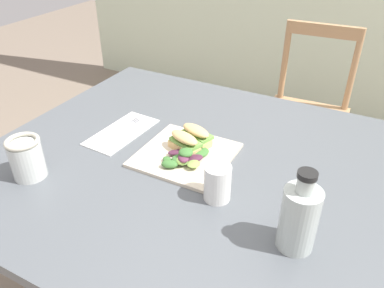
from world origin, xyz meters
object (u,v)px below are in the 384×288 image
at_px(dining_table, 190,191).
at_px(plate_lunch, 186,155).
at_px(chair_wooden_far, 306,114).
at_px(bottle_cold_brew, 298,221).
at_px(sandwich_half_front, 185,142).
at_px(sandwich_half_back, 196,135).
at_px(mason_jar_iced_tea, 27,160).
at_px(fork_on_napkin, 125,129).
at_px(cup_extra_side, 217,183).

distance_m(dining_table, plate_lunch, 0.12).
relative_size(dining_table, plate_lunch, 4.53).
bearing_deg(chair_wooden_far, bottle_cold_brew, -79.53).
bearing_deg(sandwich_half_front, dining_table, -36.90).
xyz_separation_m(plate_lunch, sandwich_half_back, (0.00, 0.07, 0.03)).
xyz_separation_m(chair_wooden_far, bottle_cold_brew, (0.22, -1.19, 0.36)).
xyz_separation_m(dining_table, sandwich_half_front, (-0.03, 0.02, 0.16)).
bearing_deg(chair_wooden_far, mason_jar_iced_tea, -110.42).
bearing_deg(fork_on_napkin, sandwich_half_back, 6.00).
bearing_deg(dining_table, chair_wooden_far, 82.50).
relative_size(dining_table, sandwich_half_back, 10.71).
relative_size(plate_lunch, bottle_cold_brew, 1.33).
bearing_deg(cup_extra_side, fork_on_napkin, 157.68).
bearing_deg(sandwich_half_back, dining_table, -76.35).
height_order(chair_wooden_far, fork_on_napkin, chair_wooden_far).
height_order(sandwich_half_front, bottle_cold_brew, bottle_cold_brew).
distance_m(fork_on_napkin, mason_jar_iced_tea, 0.33).
bearing_deg(sandwich_half_front, bottle_cold_brew, -27.95).
xyz_separation_m(mason_jar_iced_tea, cup_extra_side, (0.48, 0.15, -0.00)).
height_order(plate_lunch, mason_jar_iced_tea, mason_jar_iced_tea).
xyz_separation_m(bottle_cold_brew, cup_extra_side, (-0.21, 0.06, -0.02)).
bearing_deg(plate_lunch, fork_on_napkin, 170.79).
height_order(mason_jar_iced_tea, cup_extra_side, mason_jar_iced_tea).
bearing_deg(fork_on_napkin, bottle_cold_brew, -20.32).
bearing_deg(sandwich_half_back, fork_on_napkin, -174.00).
distance_m(plate_lunch, sandwich_half_front, 0.04).
distance_m(fork_on_napkin, cup_extra_side, 0.44).
height_order(plate_lunch, cup_extra_side, cup_extra_side).
bearing_deg(bottle_cold_brew, sandwich_half_back, 145.56).
xyz_separation_m(fork_on_napkin, cup_extra_side, (0.40, -0.17, 0.04)).
bearing_deg(cup_extra_side, mason_jar_iced_tea, -162.63).
bearing_deg(chair_wooden_far, plate_lunch, -98.57).
height_order(sandwich_half_front, mason_jar_iced_tea, mason_jar_iced_tea).
relative_size(sandwich_half_back, mason_jar_iced_tea, 0.95).
height_order(sandwich_half_front, cup_extra_side, cup_extra_side).
bearing_deg(dining_table, cup_extra_side, -40.17).
bearing_deg(plate_lunch, cup_extra_side, -38.51).
distance_m(plate_lunch, bottle_cold_brew, 0.42).
distance_m(dining_table, chair_wooden_far, 1.03).
distance_m(plate_lunch, sandwich_half_back, 0.07).
relative_size(chair_wooden_far, plate_lunch, 3.37).
xyz_separation_m(plate_lunch, mason_jar_iced_tea, (-0.33, -0.28, 0.05)).
distance_m(dining_table, sandwich_half_back, 0.17).
relative_size(sandwich_half_front, bottle_cold_brew, 0.56).
height_order(dining_table, fork_on_napkin, fork_on_napkin).
bearing_deg(fork_on_napkin, mason_jar_iced_tea, -104.13).
bearing_deg(sandwich_half_front, cup_extra_side, -39.64).
bearing_deg(bottle_cold_brew, sandwich_half_front, 152.05).
distance_m(plate_lunch, fork_on_napkin, 0.25).
relative_size(dining_table, sandwich_half_front, 10.71).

